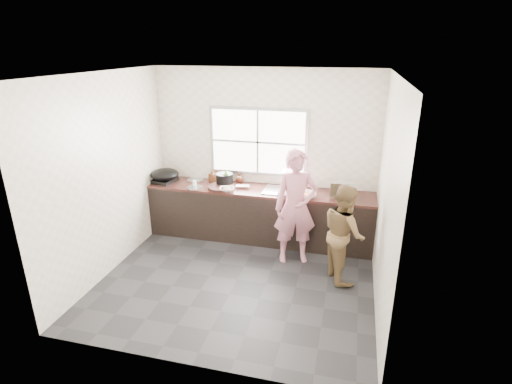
% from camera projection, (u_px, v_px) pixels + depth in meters
% --- Properties ---
extents(floor, '(3.60, 3.20, 0.01)m').
position_uv_depth(floor, '(237.00, 280.00, 5.44)').
color(floor, '#252527').
rests_on(floor, ground).
extents(ceiling, '(3.60, 3.20, 0.01)m').
position_uv_depth(ceiling, '(234.00, 73.00, 4.50)').
color(ceiling, silver).
rests_on(ceiling, wall_back).
extents(wall_back, '(3.60, 0.01, 2.70)m').
position_uv_depth(wall_back, '(264.00, 154.00, 6.43)').
color(wall_back, silver).
rests_on(wall_back, ground).
extents(wall_left, '(0.01, 3.20, 2.70)m').
position_uv_depth(wall_left, '(108.00, 176.00, 5.38)').
color(wall_left, beige).
rests_on(wall_left, ground).
extents(wall_right, '(0.01, 3.20, 2.70)m').
position_uv_depth(wall_right, '(387.00, 199.00, 4.56)').
color(wall_right, beige).
rests_on(wall_right, ground).
extents(wall_front, '(3.60, 0.01, 2.70)m').
position_uv_depth(wall_front, '(183.00, 245.00, 3.51)').
color(wall_front, beige).
rests_on(wall_front, ground).
extents(cabinet, '(3.60, 0.62, 0.82)m').
position_uv_depth(cabinet, '(260.00, 215.00, 6.47)').
color(cabinet, black).
rests_on(cabinet, floor).
extents(countertop, '(3.60, 0.64, 0.04)m').
position_uv_depth(countertop, '(260.00, 190.00, 6.32)').
color(countertop, '#371B16').
rests_on(countertop, cabinet).
extents(sink, '(0.55, 0.45, 0.02)m').
position_uv_depth(sink, '(281.00, 191.00, 6.24)').
color(sink, silver).
rests_on(sink, countertop).
extents(faucet, '(0.02, 0.02, 0.30)m').
position_uv_depth(faucet, '(284.00, 178.00, 6.37)').
color(faucet, silver).
rests_on(faucet, countertop).
extents(window_frame, '(1.60, 0.05, 1.10)m').
position_uv_depth(window_frame, '(258.00, 142.00, 6.37)').
color(window_frame, '#9EA0A5').
rests_on(window_frame, wall_back).
extents(window_glazing, '(1.50, 0.01, 1.00)m').
position_uv_depth(window_glazing, '(258.00, 142.00, 6.35)').
color(window_glazing, white).
rests_on(window_glazing, window_frame).
extents(woman, '(0.66, 0.53, 1.56)m').
position_uv_depth(woman, '(296.00, 211.00, 5.69)').
color(woman, pink).
rests_on(woman, floor).
extents(person_side, '(0.73, 0.80, 1.33)m').
position_uv_depth(person_side, '(344.00, 233.00, 5.29)').
color(person_side, brown).
rests_on(person_side, floor).
extents(cutting_board, '(0.53, 0.53, 0.04)m').
position_uv_depth(cutting_board, '(221.00, 187.00, 6.34)').
color(cutting_board, black).
rests_on(cutting_board, countertop).
extents(cleaver, '(0.23, 0.15, 0.01)m').
position_uv_depth(cleaver, '(243.00, 186.00, 6.35)').
color(cleaver, silver).
rests_on(cleaver, cutting_board).
extents(bowl_mince, '(0.28, 0.28, 0.06)m').
position_uv_depth(bowl_mince, '(227.00, 189.00, 6.22)').
color(bowl_mince, white).
rests_on(bowl_mince, countertop).
extents(bowl_crabs, '(0.22, 0.22, 0.07)m').
position_uv_depth(bowl_crabs, '(307.00, 195.00, 5.96)').
color(bowl_crabs, white).
rests_on(bowl_crabs, countertop).
extents(bowl_held, '(0.28, 0.28, 0.07)m').
position_uv_depth(bowl_held, '(282.00, 194.00, 6.02)').
color(bowl_held, silver).
rests_on(bowl_held, countertop).
extents(black_pot, '(0.29, 0.29, 0.20)m').
position_uv_depth(black_pot, '(225.00, 180.00, 6.46)').
color(black_pot, black).
rests_on(black_pot, countertop).
extents(plate_food, '(0.23, 0.23, 0.02)m').
position_uv_depth(plate_food, '(223.00, 186.00, 6.45)').
color(plate_food, white).
rests_on(plate_food, countertop).
extents(bottle_green, '(0.15, 0.15, 0.30)m').
position_uv_depth(bottle_green, '(226.00, 177.00, 6.40)').
color(bottle_green, '#539731').
rests_on(bottle_green, countertop).
extents(bottle_brown_tall, '(0.11, 0.11, 0.20)m').
position_uv_depth(bottle_brown_tall, '(212.00, 176.00, 6.61)').
color(bottle_brown_tall, '#442211').
rests_on(bottle_brown_tall, countertop).
extents(bottle_brown_short, '(0.13, 0.13, 0.15)m').
position_uv_depth(bottle_brown_short, '(239.00, 178.00, 6.59)').
color(bottle_brown_short, '#3F1B0F').
rests_on(bottle_brown_short, countertop).
extents(glass_jar, '(0.07, 0.07, 0.09)m').
position_uv_depth(glass_jar, '(195.00, 183.00, 6.44)').
color(glass_jar, white).
rests_on(glass_jar, countertop).
extents(burner, '(0.42, 0.42, 0.06)m').
position_uv_depth(burner, '(163.00, 180.00, 6.66)').
color(burner, black).
rests_on(burner, countertop).
extents(wok, '(0.57, 0.57, 0.17)m').
position_uv_depth(wok, '(165.00, 174.00, 6.56)').
color(wok, black).
rests_on(wok, burner).
extents(dish_rack, '(0.39, 0.30, 0.26)m').
position_uv_depth(dish_rack, '(341.00, 190.00, 5.91)').
color(dish_rack, silver).
rests_on(dish_rack, countertop).
extents(pot_lid_left, '(0.34, 0.34, 0.01)m').
position_uv_depth(pot_lid_left, '(195.00, 188.00, 6.37)').
color(pot_lid_left, '#A4A6AB').
rests_on(pot_lid_left, countertop).
extents(pot_lid_right, '(0.34, 0.34, 0.01)m').
position_uv_depth(pot_lid_right, '(196.00, 180.00, 6.73)').
color(pot_lid_right, '#A8AAAF').
rests_on(pot_lid_right, countertop).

